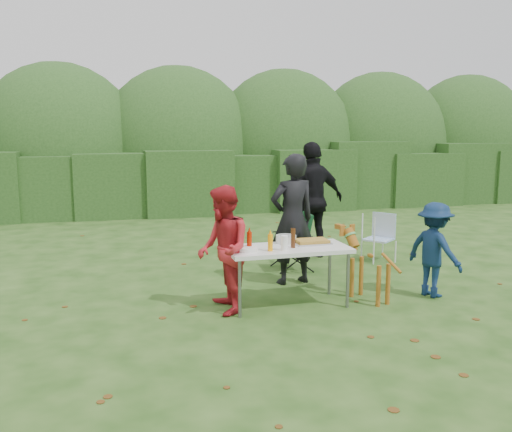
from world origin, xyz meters
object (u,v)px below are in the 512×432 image
object	(u,v)px
camping_chair	(292,241)
lawn_chair	(379,237)
folding_table	(288,251)
beer_bottle	(293,238)
person_black_puffy	(313,200)
paper_towel_roll	(238,237)
ketchup_bottle	(249,241)
person_red_jacket	(223,250)
dog	(370,266)
mustard_bottle	(270,243)
child	(434,250)
person_cook	(292,219)

from	to	relation	value
camping_chair	lawn_chair	world-z (taller)	camping_chair
folding_table	camping_chair	distance (m)	1.77
folding_table	lawn_chair	bearing A→B (deg)	39.38
beer_bottle	folding_table	bearing A→B (deg)	135.57
person_black_puffy	paper_towel_roll	xyz separation A→B (m)	(-1.84, -2.23, -0.12)
ketchup_bottle	paper_towel_roll	world-z (taller)	paper_towel_roll
person_red_jacket	camping_chair	world-z (taller)	person_red_jacket
person_red_jacket	dog	size ratio (longest dim) A/B	1.62
ketchup_bottle	beer_bottle	size ratio (longest dim) A/B	0.92
dog	mustard_bottle	xyz separation A→B (m)	(-1.34, -0.05, 0.39)
child	camping_chair	world-z (taller)	child
beer_bottle	paper_towel_roll	world-z (taller)	paper_towel_roll
folding_table	ketchup_bottle	distance (m)	0.53
folding_table	lawn_chair	xyz separation A→B (m)	(2.22, 1.82, -0.29)
folding_table	child	bearing A→B (deg)	-4.05
child	beer_bottle	distance (m)	1.94
person_red_jacket	dog	distance (m)	1.91
camping_chair	ketchup_bottle	size ratio (longest dim) A/B	4.09
person_cook	ketchup_bottle	size ratio (longest dim) A/B	8.37
person_cook	person_black_puffy	size ratio (longest dim) A/B	0.93
folding_table	person_cook	distance (m)	1.04
mustard_bottle	beer_bottle	bearing A→B (deg)	17.80
ketchup_bottle	paper_towel_roll	bearing A→B (deg)	123.35
lawn_chair	ketchup_bottle	size ratio (longest dim) A/B	3.60
paper_towel_roll	lawn_chair	bearing A→B (deg)	31.17
folding_table	ketchup_bottle	bearing A→B (deg)	-176.06
paper_towel_roll	person_black_puffy	bearing A→B (deg)	50.47
child	lawn_chair	bearing A→B (deg)	-26.45
folding_table	mustard_bottle	xyz separation A→B (m)	(-0.27, -0.15, 0.15)
folding_table	beer_bottle	distance (m)	0.19
person_cook	dog	distance (m)	1.33
beer_bottle	paper_towel_roll	size ratio (longest dim) A/B	0.92
camping_chair	paper_towel_roll	bearing A→B (deg)	55.91
beer_bottle	child	bearing A→B (deg)	-2.73
person_cook	mustard_bottle	size ratio (longest dim) A/B	9.21
folding_table	dog	bearing A→B (deg)	-5.42
ketchup_bottle	person_cook	bearing A→B (deg)	47.65
beer_bottle	paper_towel_roll	distance (m)	0.67
ketchup_bottle	paper_towel_roll	xyz separation A→B (m)	(-0.10, 0.15, 0.02)
child	paper_towel_roll	bearing A→B (deg)	65.26
dog	mustard_bottle	size ratio (longest dim) A/B	4.72
dog	paper_towel_roll	distance (m)	1.73
lawn_chair	person_black_puffy	bearing A→B (deg)	-66.15
person_red_jacket	dog	world-z (taller)	person_red_jacket
folding_table	person_black_puffy	size ratio (longest dim) A/B	0.76
person_red_jacket	dog	bearing A→B (deg)	89.45
person_red_jacket	mustard_bottle	size ratio (longest dim) A/B	7.62
child	lawn_chair	distance (m)	1.99
person_red_jacket	paper_towel_roll	size ratio (longest dim) A/B	5.86
person_red_jacket	person_black_puffy	xyz separation A→B (m)	(2.06, 2.39, 0.23)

